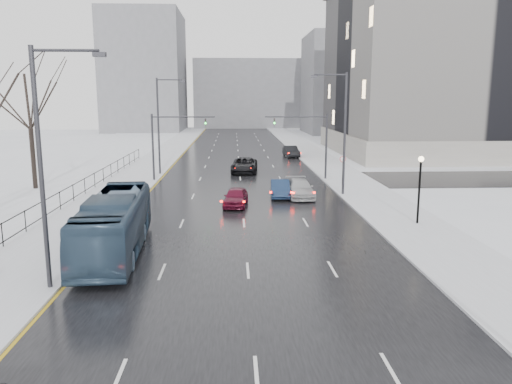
{
  "coord_description": "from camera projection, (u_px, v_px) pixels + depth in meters",
  "views": [
    {
      "loc": [
        -0.6,
        -0.26,
        8.0
      ],
      "look_at": [
        0.68,
        28.74,
        2.5
      ],
      "focal_mm": 35.0,
      "sensor_mm": 36.0,
      "label": 1
    }
  ],
  "objects": [
    {
      "name": "cross_road",
      "position": [
        240.0,
        180.0,
        48.88
      ],
      "size": [
        130.0,
        10.0,
        0.04
      ],
      "primitive_type": "cube",
      "color": "black",
      "rests_on": "ground"
    },
    {
      "name": "sedan_right_distant",
      "position": [
        291.0,
        151.0,
        68.01
      ],
      "size": [
        2.05,
        4.65,
        1.49
      ],
      "primitive_type": "imported",
      "rotation": [
        0.0,
        0.0,
        0.11
      ],
      "color": "black",
      "rests_on": "road"
    },
    {
      "name": "civic_building",
      "position": [
        480.0,
        75.0,
        71.88
      ],
      "size": [
        41.0,
        31.0,
        24.8
      ],
      "color": "gray",
      "rests_on": "ground"
    },
    {
      "name": "sedan_center_near",
      "position": [
        236.0,
        197.0,
        37.08
      ],
      "size": [
        2.11,
        4.24,
        1.39
      ],
      "primitive_type": "imported",
      "rotation": [
        0.0,
        0.0,
        -0.12
      ],
      "color": "#590F25",
      "rests_on": "road"
    },
    {
      "name": "streetlight_r_mid",
      "position": [
        342.0,
        128.0,
        40.34
      ],
      "size": [
        2.95,
        0.25,
        10.0
      ],
      "color": "#2D2D33",
      "rests_on": "ground"
    },
    {
      "name": "park_strip",
      "position": [
        72.0,
        165.0,
        59.79
      ],
      "size": [
        14.0,
        150.0,
        0.12
      ],
      "primitive_type": "cube",
      "color": "white",
      "rests_on": "ground"
    },
    {
      "name": "mast_signal_left",
      "position": [
        164.0,
        139.0,
        47.8
      ],
      "size": [
        6.1,
        0.33,
        6.5
      ],
      "color": "#2D2D33",
      "rests_on": "ground"
    },
    {
      "name": "no_uturn_sign",
      "position": [
        343.0,
        162.0,
        44.93
      ],
      "size": [
        0.6,
        0.06,
        2.7
      ],
      "color": "#2D2D33",
      "rests_on": "sidewalk_right"
    },
    {
      "name": "bus",
      "position": [
        115.0,
        224.0,
        25.7
      ],
      "size": [
        3.33,
        11.23,
        3.09
      ],
      "primitive_type": "imported",
      "rotation": [
        0.0,
        0.0,
        0.07
      ],
      "color": "#2E445B",
      "rests_on": "road"
    },
    {
      "name": "lamppost_r_mid",
      "position": [
        420.0,
        180.0,
        31.15
      ],
      "size": [
        0.36,
        0.36,
        4.28
      ],
      "color": "black",
      "rests_on": "sidewalk_right"
    },
    {
      "name": "sedan_right_far",
      "position": [
        300.0,
        188.0,
        40.42
      ],
      "size": [
        2.16,
        5.02,
        1.44
      ],
      "primitive_type": "imported",
      "rotation": [
        0.0,
        0.0,
        0.03
      ],
      "color": "#A7A8AB",
      "rests_on": "road"
    },
    {
      "name": "road",
      "position": [
        239.0,
        164.0,
        60.66
      ],
      "size": [
        16.0,
        150.0,
        0.04
      ],
      "primitive_type": "cube",
      "color": "black",
      "rests_on": "ground"
    },
    {
      "name": "streetlight_l_far",
      "position": [
        160.0,
        121.0,
        51.41
      ],
      "size": [
        2.95,
        0.25,
        10.0
      ],
      "color": "#2D2D33",
      "rests_on": "ground"
    },
    {
      "name": "streetlight_l_near",
      "position": [
        46.0,
        158.0,
        20.0
      ],
      "size": [
        2.95,
        0.25,
        10.0
      ],
      "color": "#2D2D33",
      "rests_on": "ground"
    },
    {
      "name": "sedan_right_cross",
      "position": [
        244.0,
        165.0,
        53.8
      ],
      "size": [
        3.12,
        5.97,
        1.6
      ],
      "primitive_type": "imported",
      "rotation": [
        0.0,
        0.0,
        -0.08
      ],
      "color": "black",
      "rests_on": "road"
    },
    {
      "name": "sidewalk_left",
      "position": [
        152.0,
        164.0,
        60.19
      ],
      "size": [
        5.0,
        150.0,
        0.16
      ],
      "primitive_type": "cube",
      "color": "silver",
      "rests_on": "ground"
    },
    {
      "name": "mast_signal_right",
      "position": [
        315.0,
        138.0,
        48.44
      ],
      "size": [
        6.1,
        0.33,
        6.5
      ],
      "color": "#2D2D33",
      "rests_on": "ground"
    },
    {
      "name": "sidewalk_right",
      "position": [
        325.0,
        163.0,
        61.11
      ],
      "size": [
        5.0,
        150.0,
        0.16
      ],
      "primitive_type": "cube",
      "color": "silver",
      "rests_on": "ground"
    },
    {
      "name": "tree_park_e",
      "position": [
        36.0,
        189.0,
        44.17
      ],
      "size": [
        9.45,
        9.45,
        13.5
      ],
      "primitive_type": null,
      "color": "black",
      "rests_on": "ground"
    },
    {
      "name": "bldg_far_center",
      "position": [
        250.0,
        94.0,
        137.69
      ],
      "size": [
        30.0,
        18.0,
        18.0
      ],
      "primitive_type": "cube",
      "color": "slate",
      "rests_on": "ground"
    },
    {
      "name": "bldg_far_right",
      "position": [
        359.0,
        84.0,
        113.82
      ],
      "size": [
        24.0,
        20.0,
        22.0
      ],
      "primitive_type": "cube",
      "color": "slate",
      "rests_on": "ground"
    },
    {
      "name": "sedan_right_near",
      "position": [
        280.0,
        188.0,
        40.52
      ],
      "size": [
        1.69,
        4.32,
        1.4
      ],
      "primitive_type": "imported",
      "rotation": [
        0.0,
        0.0,
        -0.05
      ],
      "color": "#182A4A",
      "rests_on": "road"
    },
    {
      "name": "iron_fence",
      "position": [
        32.0,
        216.0,
        30.48
      ],
      "size": [
        0.06,
        70.0,
        1.3
      ],
      "color": "black",
      "rests_on": "sidewalk_left"
    },
    {
      "name": "bldg_far_left",
      "position": [
        145.0,
        73.0,
        120.91
      ],
      "size": [
        18.0,
        22.0,
        28.0
      ],
      "primitive_type": "cube",
      "color": "slate",
      "rests_on": "ground"
    }
  ]
}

